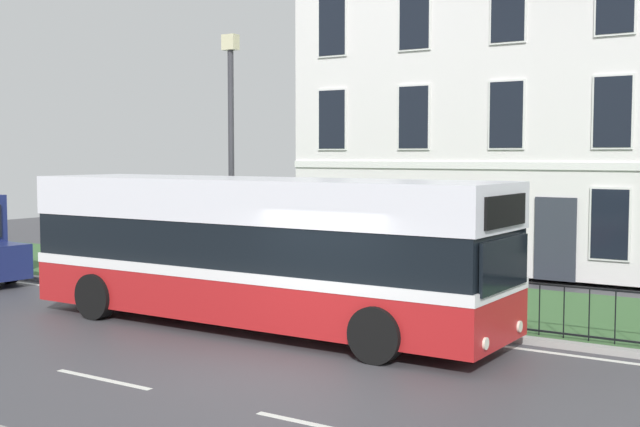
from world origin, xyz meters
name	(u,v)px	position (x,y,z in m)	size (l,w,h in m)	color
ground_plane	(313,360)	(0.00, 1.02, -0.02)	(60.00, 56.00, 0.18)	#434347
georgian_townhouse	(602,70)	(0.96, 15.38, 6.00)	(17.02, 8.68, 11.70)	white
iron_verge_railing	(449,299)	(0.96, 4.40, 0.62)	(18.99, 0.04, 0.97)	black
single_decker_bus	(257,249)	(-2.32, 2.51, 1.57)	(10.25, 2.62, 2.97)	#AF1B1D
street_lamp_post	(231,145)	(-4.86, 4.84, 3.66)	(0.36, 0.24, 6.12)	#333338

